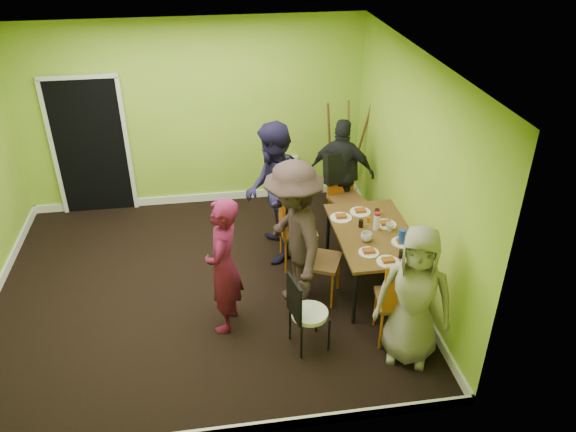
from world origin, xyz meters
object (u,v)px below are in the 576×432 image
(dining_table, at_px, (374,236))
(chair_left_near, at_px, (313,252))
(chair_front_end, at_px, (400,298))
(thermos, at_px, (377,222))
(chair_left_far, at_px, (291,224))
(person_standing, at_px, (224,266))
(easel, at_px, (345,154))
(chair_back_end, at_px, (342,176))
(blue_bottle, at_px, (402,237))
(orange_bottle, at_px, (368,219))
(person_back_end, at_px, (342,172))
(person_left_far, at_px, (273,194))
(chair_bentwood, at_px, (304,310))
(person_left_near, at_px, (294,237))
(person_front_end, at_px, (414,296))

(dining_table, distance_m, chair_left_near, 0.77)
(chair_front_end, bearing_deg, thermos, 94.66)
(chair_left_far, xyz_separation_m, person_standing, (-0.90, -1.06, 0.19))
(chair_front_end, bearing_deg, easel, 94.57)
(chair_back_end, height_order, blue_bottle, chair_back_end)
(thermos, distance_m, blue_bottle, 0.40)
(thermos, bearing_deg, chair_back_end, 93.80)
(dining_table, height_order, easel, easel)
(chair_front_end, distance_m, blue_bottle, 0.84)
(orange_bottle, bearing_deg, person_back_end, 90.48)
(orange_bottle, distance_m, person_left_far, 1.24)
(chair_front_end, xyz_separation_m, orange_bottle, (0.01, 1.29, 0.18))
(orange_bottle, relative_size, person_standing, 0.05)
(blue_bottle, bearing_deg, chair_back_end, 99.28)
(blue_bottle, bearing_deg, chair_bentwood, -151.39)
(chair_front_end, bearing_deg, person_left_near, 146.54)
(chair_front_end, relative_size, person_standing, 0.67)
(chair_left_near, distance_m, easel, 2.34)
(blue_bottle, relative_size, person_standing, 0.12)
(chair_bentwood, bearing_deg, chair_back_end, 145.13)
(thermos, distance_m, person_front_end, 1.33)
(dining_table, height_order, chair_back_end, chair_back_end)
(chair_front_end, height_order, orange_bottle, chair_front_end)
(chair_left_near, distance_m, chair_back_end, 1.70)
(chair_bentwood, bearing_deg, person_standing, -134.37)
(chair_front_end, xyz_separation_m, person_left_far, (-1.08, 1.87, 0.32))
(orange_bottle, xyz_separation_m, person_left_near, (-0.99, -0.44, 0.12))
(person_left_far, bearing_deg, blue_bottle, 53.01)
(chair_front_end, bearing_deg, person_front_end, -67.97)
(thermos, distance_m, person_standing, 1.93)
(chair_back_end, distance_m, thermos, 1.37)
(person_standing, relative_size, person_left_far, 0.86)
(chair_bentwood, relative_size, person_back_end, 0.57)
(chair_left_near, distance_m, person_left_near, 0.40)
(thermos, relative_size, person_left_far, 0.11)
(dining_table, bearing_deg, chair_left_near, -172.30)
(person_left_far, height_order, person_back_end, person_left_far)
(chair_left_near, xyz_separation_m, thermos, (0.80, 0.16, 0.24))
(dining_table, xyz_separation_m, person_front_end, (0.04, -1.27, 0.08))
(chair_left_near, distance_m, person_standing, 1.13)
(chair_back_end, height_order, thermos, chair_back_end)
(chair_back_end, distance_m, person_back_end, 0.13)
(person_left_near, height_order, person_front_end, person_left_near)
(chair_left_far, relative_size, person_back_end, 0.69)
(dining_table, height_order, chair_left_near, chair_left_near)
(chair_bentwood, bearing_deg, easel, 145.88)
(chair_left_far, bearing_deg, chair_front_end, 27.31)
(easel, bearing_deg, person_front_end, -91.92)
(dining_table, bearing_deg, orange_bottle, 91.57)
(easel, distance_m, blue_bottle, 2.33)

